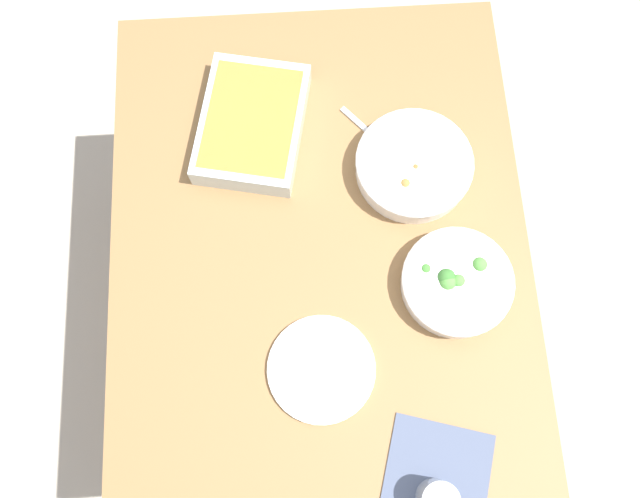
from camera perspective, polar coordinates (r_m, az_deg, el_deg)
name	(u,v)px	position (r m, az deg, el deg)	size (l,w,h in m)	color
ground_plane	(320,313)	(2.09, 0.00, -5.74)	(6.00, 6.00, 0.00)	#B2A899
dining_table	(320,260)	(1.46, 0.00, -1.00)	(1.20, 0.90, 0.74)	olive
placemat	(434,498)	(1.33, 10.12, -21.00)	(0.28, 0.20, 0.00)	#4C5670
stew_bowl	(414,166)	(1.42, 8.35, 7.38)	(0.26, 0.26, 0.06)	white
broccoli_bowl	(456,282)	(1.35, 12.08, -2.94)	(0.23, 0.23, 0.07)	white
baking_dish	(252,124)	(1.45, -6.10, 11.07)	(0.34, 0.28, 0.06)	silver
side_plate	(321,369)	(1.31, 0.13, -10.67)	(0.22, 0.22, 0.01)	white
spoon_by_stew	(378,140)	(1.46, 5.17, 9.68)	(0.14, 0.13, 0.01)	silver
spoon_by_broccoli	(437,273)	(1.37, 10.42, -2.15)	(0.13, 0.14, 0.01)	silver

